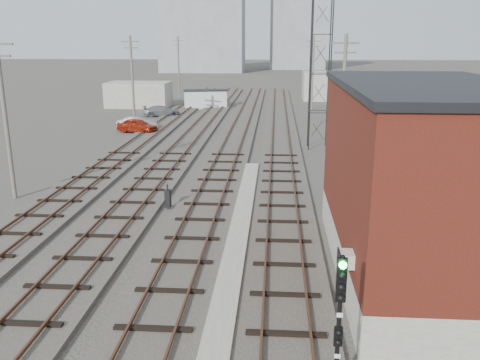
# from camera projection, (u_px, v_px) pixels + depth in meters

# --- Properties ---
(ground) EXTENTS (320.00, 320.00, 0.00)m
(ground) POSITION_uv_depth(u_px,v_px,m) (260.00, 108.00, 66.18)
(ground) COLOR #282621
(ground) RESTS_ON ground
(track_right) EXTENTS (3.20, 90.00, 0.39)m
(track_right) POSITION_uv_depth(u_px,v_px,m) (280.00, 137.00, 45.80)
(track_right) COLOR #332D28
(track_right) RESTS_ON ground
(track_mid_right) EXTENTS (3.20, 90.00, 0.39)m
(track_mid_right) POSITION_uv_depth(u_px,v_px,m) (236.00, 137.00, 46.07)
(track_mid_right) COLOR #332D28
(track_mid_right) RESTS_ON ground
(track_mid_left) EXTENTS (3.20, 90.00, 0.39)m
(track_mid_left) POSITION_uv_depth(u_px,v_px,m) (192.00, 136.00, 46.35)
(track_mid_left) COLOR #332D28
(track_mid_left) RESTS_ON ground
(track_left) EXTENTS (3.20, 90.00, 0.39)m
(track_left) POSITION_uv_depth(u_px,v_px,m) (149.00, 135.00, 46.62)
(track_left) COLOR #332D28
(track_left) RESTS_ON ground
(platform_curb) EXTENTS (0.90, 28.00, 0.26)m
(platform_curb) POSITION_uv_depth(u_px,v_px,m) (237.00, 244.00, 21.91)
(platform_curb) COLOR gray
(platform_curb) RESTS_ON ground
(brick_building) EXTENTS (6.54, 12.20, 7.22)m
(brick_building) POSITION_uv_depth(u_px,v_px,m) (423.00, 181.00, 18.57)
(brick_building) COLOR gray
(brick_building) RESTS_ON ground
(lattice_tower) EXTENTS (1.60, 1.60, 15.00)m
(lattice_tower) POSITION_uv_depth(u_px,v_px,m) (321.00, 54.00, 39.77)
(lattice_tower) COLOR black
(lattice_tower) RESTS_ON ground
(utility_pole_left_a) EXTENTS (1.80, 0.24, 9.00)m
(utility_pole_left_a) POSITION_uv_depth(u_px,v_px,m) (5.00, 113.00, 27.31)
(utility_pole_left_a) COLOR #595147
(utility_pole_left_a) RESTS_ON ground
(utility_pole_left_b) EXTENTS (1.80, 0.24, 9.00)m
(utility_pole_left_b) POSITION_uv_depth(u_px,v_px,m) (132.00, 78.00, 51.33)
(utility_pole_left_b) COLOR #595147
(utility_pole_left_b) RESTS_ON ground
(utility_pole_left_c) EXTENTS (1.80, 0.24, 9.00)m
(utility_pole_left_c) POSITION_uv_depth(u_px,v_px,m) (179.00, 66.00, 75.35)
(utility_pole_left_c) COLOR #595147
(utility_pole_left_c) RESTS_ON ground
(utility_pole_right_a) EXTENTS (1.80, 0.24, 9.00)m
(utility_pole_right_a) POSITION_uv_depth(u_px,v_px,m) (343.00, 99.00, 33.70)
(utility_pole_right_a) COLOR #595147
(utility_pole_right_a) RESTS_ON ground
(utility_pole_right_b) EXTENTS (1.80, 0.24, 9.00)m
(utility_pole_right_b) POSITION_uv_depth(u_px,v_px,m) (313.00, 71.00, 62.53)
(utility_pole_right_b) COLOR #595147
(utility_pole_right_b) RESTS_ON ground
(apartment_left) EXTENTS (22.00, 14.00, 30.00)m
(apartment_left) POSITION_uv_depth(u_px,v_px,m) (203.00, 14.00, 135.45)
(apartment_left) COLOR gray
(apartment_left) RESTS_ON ground
(apartment_right) EXTENTS (16.00, 12.00, 26.00)m
(apartment_right) POSITION_uv_depth(u_px,v_px,m) (298.00, 24.00, 148.63)
(apartment_right) COLOR gray
(apartment_right) RESTS_ON ground
(shed_left) EXTENTS (8.00, 5.00, 3.20)m
(shed_left) POSITION_uv_depth(u_px,v_px,m) (139.00, 94.00, 66.84)
(shed_left) COLOR gray
(shed_left) RESTS_ON ground
(shed_right) EXTENTS (6.00, 6.00, 4.00)m
(shed_right) POSITION_uv_depth(u_px,v_px,m) (324.00, 86.00, 74.64)
(shed_right) COLOR gray
(shed_right) RESTS_ON ground
(signal_mast) EXTENTS (0.40, 0.40, 3.78)m
(signal_mast) POSITION_uv_depth(u_px,v_px,m) (339.00, 317.00, 12.24)
(signal_mast) COLOR gray
(signal_mast) RESTS_ON ground
(switch_stand) EXTENTS (0.31, 0.31, 1.24)m
(switch_stand) POSITION_uv_depth(u_px,v_px,m) (168.00, 198.00, 26.67)
(switch_stand) COLOR black
(switch_stand) RESTS_ON ground
(site_trailer) EXTENTS (5.94, 3.50, 2.34)m
(site_trailer) POSITION_uv_depth(u_px,v_px,m) (205.00, 99.00, 65.61)
(site_trailer) COLOR silver
(site_trailer) RESTS_ON ground
(car_red) EXTENTS (4.28, 2.82, 1.35)m
(car_red) POSITION_uv_depth(u_px,v_px,m) (137.00, 126.00, 48.42)
(car_red) COLOR maroon
(car_red) RESTS_ON ground
(car_silver) EXTENTS (4.14, 2.36, 1.29)m
(car_silver) POSITION_uv_depth(u_px,v_px,m) (137.00, 124.00, 49.69)
(car_silver) COLOR #A2A5A9
(car_silver) RESTS_ON ground
(car_grey) EXTENTS (4.37, 2.24, 1.21)m
(car_grey) POSITION_uv_depth(u_px,v_px,m) (162.00, 111.00, 58.70)
(car_grey) COLOR slate
(car_grey) RESTS_ON ground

